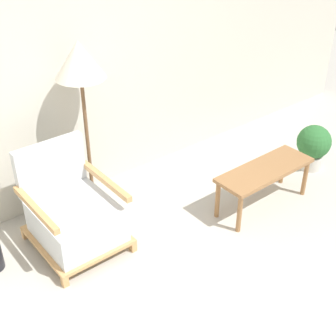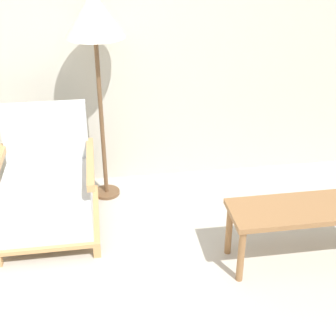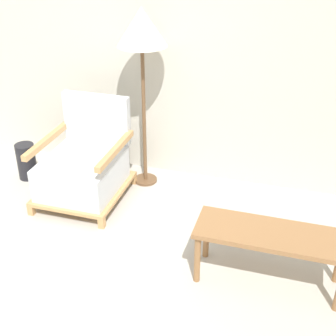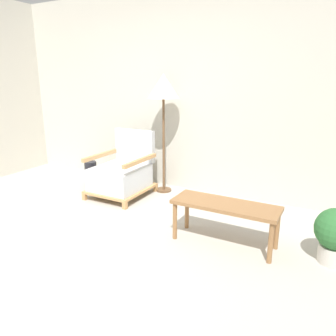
{
  "view_description": "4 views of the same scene",
  "coord_description": "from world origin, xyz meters",
  "px_view_note": "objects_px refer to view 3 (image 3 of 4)",
  "views": [
    {
      "loc": [
        -1.85,
        -1.38,
        2.71
      ],
      "look_at": [
        0.32,
        1.32,
        0.55
      ],
      "focal_mm": 50.0,
      "sensor_mm": 36.0,
      "label": 1
    },
    {
      "loc": [
        -0.11,
        -1.4,
        2.04
      ],
      "look_at": [
        0.32,
        1.32,
        0.55
      ],
      "focal_mm": 50.0,
      "sensor_mm": 36.0,
      "label": 2
    },
    {
      "loc": [
        1.22,
        -1.64,
        2.28
      ],
      "look_at": [
        0.32,
        1.32,
        0.55
      ],
      "focal_mm": 50.0,
      "sensor_mm": 36.0,
      "label": 3
    },
    {
      "loc": [
        2.05,
        -1.86,
        1.57
      ],
      "look_at": [
        0.32,
        1.32,
        0.55
      ],
      "focal_mm": 35.0,
      "sensor_mm": 36.0,
      "label": 4
    }
  ],
  "objects_px": {
    "floor_lamp": "(142,32)",
    "vase": "(26,161)",
    "armchair": "(84,167)",
    "coffee_table": "(271,239)"
  },
  "relations": [
    {
      "from": "armchair",
      "to": "vase",
      "type": "xyz_separation_m",
      "value": [
        -0.68,
        0.15,
        -0.13
      ]
    },
    {
      "from": "vase",
      "to": "floor_lamp",
      "type": "bearing_deg",
      "value": 13.3
    },
    {
      "from": "coffee_table",
      "to": "vase",
      "type": "xyz_separation_m",
      "value": [
        -2.36,
        0.78,
        -0.19
      ]
    },
    {
      "from": "armchair",
      "to": "floor_lamp",
      "type": "xyz_separation_m",
      "value": [
        0.42,
        0.41,
        1.1
      ]
    },
    {
      "from": "floor_lamp",
      "to": "vase",
      "type": "bearing_deg",
      "value": -166.7
    },
    {
      "from": "floor_lamp",
      "to": "coffee_table",
      "type": "relative_size",
      "value": 1.59
    },
    {
      "from": "floor_lamp",
      "to": "vase",
      "type": "relative_size",
      "value": 4.59
    },
    {
      "from": "coffee_table",
      "to": "floor_lamp",
      "type": "bearing_deg",
      "value": 140.19
    },
    {
      "from": "floor_lamp",
      "to": "vase",
      "type": "distance_m",
      "value": 1.67
    },
    {
      "from": "coffee_table",
      "to": "vase",
      "type": "distance_m",
      "value": 2.49
    }
  ]
}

